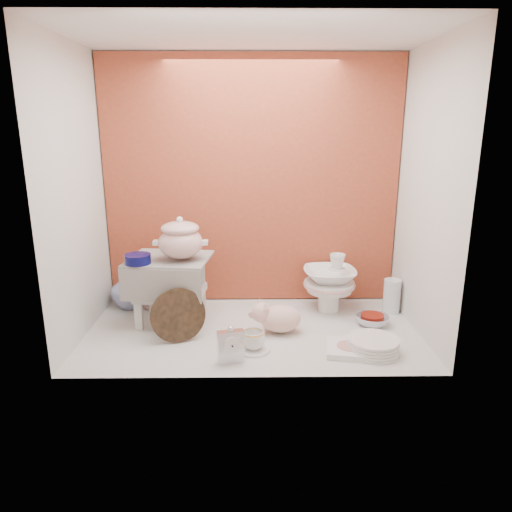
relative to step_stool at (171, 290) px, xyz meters
The scene contains 17 objects.
ground 0.52m from the step_stool, 15.92° to the right, with size 1.80×1.80×0.00m, color silver.
niche_shell 0.87m from the step_stool, ahead, with size 1.86×1.03×1.53m.
step_stool is the anchor object (origin of this frame).
soup_tureen 0.32m from the step_stool, 29.66° to the right, with size 0.28×0.28×0.24m, color white, non-canonical shape.
cobalt_bowl 0.28m from the step_stool, 141.96° to the right, with size 0.14×0.14×0.05m, color #090A45.
floral_platter 0.23m from the step_stool, 127.25° to the left, with size 0.36×0.04×0.36m, color silver, non-canonical shape.
blue_white_vase 0.38m from the step_stool, 140.40° to the left, with size 0.24×0.24×0.25m, color white.
lacquer_tray 0.27m from the step_stool, 73.35° to the right, with size 0.29×0.06×0.29m, color black, non-canonical shape.
mantel_clock 0.62m from the step_stool, 54.05° to the right, with size 0.12×0.04×0.18m, color silver.
plush_pig 0.64m from the step_stool, 14.60° to the right, with size 0.28×0.19×0.17m, color beige.
teacup_saucer 0.62m from the step_stool, 38.72° to the right, with size 0.17×0.17×0.01m, color white.
gold_rim_teacup 0.61m from the step_stool, 38.72° to the right, with size 0.12×0.12×0.09m, color white.
lattice_dish 1.03m from the step_stool, 22.61° to the right, with size 0.22×0.22×0.03m, color white.
dinner_plate_stack 1.14m from the step_stool, 20.64° to the right, with size 0.27×0.27×0.07m, color white.
crystal_bowl 1.15m from the step_stool, ahead, with size 0.19×0.19×0.06m, color silver.
clear_glass_vase 1.31m from the step_stool, ahead, with size 0.10×0.10×0.20m, color silver.
porcelain_tower 0.94m from the step_stool, ahead, with size 0.31×0.31×0.36m, color white, non-canonical shape.
Camera 1 is at (-0.01, -2.39, 1.09)m, focal length 33.00 mm.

